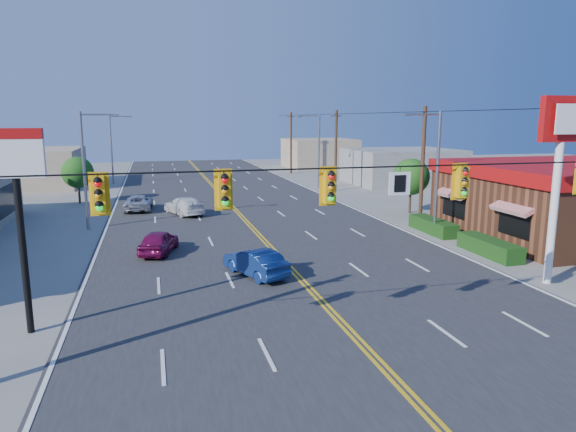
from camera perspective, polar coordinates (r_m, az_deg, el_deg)
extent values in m
plane|color=gray|center=(18.02, 8.08, -13.99)|extent=(160.00, 160.00, 0.00)
cube|color=#2D2D30|center=(36.41, -4.20, -1.14)|extent=(20.00, 120.00, 0.06)
cylinder|color=black|center=(16.46, 8.63, 5.37)|extent=(24.00, 0.05, 0.05)
cube|color=white|center=(17.03, 12.29, 3.55)|extent=(0.75, 0.04, 0.75)
cube|color=#D89E0C|center=(15.25, -20.26, 2.22)|extent=(0.55, 0.34, 1.25)
cube|color=#D89E0C|center=(15.31, -7.11, 2.84)|extent=(0.55, 0.34, 1.25)
cube|color=#D89E0C|center=(16.08, 4.64, 3.27)|extent=(0.55, 0.34, 1.25)
cube|color=#D89E0C|center=(18.19, 18.77, 3.60)|extent=(0.55, 0.34, 1.25)
cube|color=brown|center=(38.27, 29.28, 1.09)|extent=(14.00, 12.00, 4.00)
cube|color=#194214|center=(33.25, 18.42, -2.07)|extent=(1.20, 9.00, 0.90)
cylinder|color=white|center=(26.18, 27.44, 0.72)|extent=(0.36, 0.36, 7.00)
cube|color=#A50C0C|center=(25.87, 28.22, 9.47)|extent=(2.20, 0.36, 2.00)
cylinder|color=black|center=(20.06, -27.35, -3.47)|extent=(0.24, 0.24, 6.00)
cube|color=white|center=(19.59, -28.16, 5.65)|extent=(1.90, 0.30, 1.30)
cylinder|color=gray|center=(34.09, 16.23, 4.41)|extent=(0.20, 0.20, 8.00)
cylinder|color=gray|center=(33.36, 14.93, 10.89)|extent=(2.20, 0.12, 0.12)
cube|color=gray|center=(32.83, 13.23, 10.89)|extent=(0.50, 0.25, 0.15)
cylinder|color=gray|center=(55.96, 3.46, 7.13)|extent=(0.20, 0.20, 8.00)
cylinder|color=gray|center=(55.52, 2.41, 11.04)|extent=(2.20, 0.12, 0.12)
cube|color=gray|center=(55.20, 1.30, 10.99)|extent=(0.50, 0.25, 0.15)
cylinder|color=gray|center=(37.46, -21.71, 4.61)|extent=(0.20, 0.20, 8.00)
cylinder|color=gray|center=(37.18, -20.41, 10.53)|extent=(2.20, 0.12, 0.12)
cube|color=gray|center=(37.10, -18.69, 10.56)|extent=(0.50, 0.25, 0.15)
cylinder|color=gray|center=(63.29, -19.02, 6.99)|extent=(0.20, 0.20, 8.00)
cylinder|color=gray|center=(63.12, -18.23, 10.48)|extent=(2.20, 0.12, 0.12)
cube|color=gray|center=(63.07, -17.21, 10.49)|extent=(0.50, 0.25, 0.15)
cylinder|color=#47301E|center=(38.11, 14.71, 5.42)|extent=(0.28, 0.28, 8.40)
cylinder|color=#47301E|center=(54.46, 5.34, 7.22)|extent=(0.28, 0.28, 8.40)
cylinder|color=#47301E|center=(71.60, 0.33, 8.10)|extent=(0.28, 0.28, 8.40)
cylinder|color=#47301E|center=(42.59, 13.40, 1.73)|extent=(0.20, 0.20, 2.10)
sphere|color=#235B19|center=(42.35, 13.52, 4.25)|extent=(2.94, 2.94, 2.94)
cylinder|color=#47301E|center=(49.88, -22.19, 2.45)|extent=(0.20, 0.20, 2.00)
sphere|color=#235B19|center=(49.68, -22.34, 4.50)|extent=(2.80, 2.80, 2.80)
cube|color=gray|center=(62.23, 12.56, 5.41)|extent=(12.00, 10.00, 4.00)
cube|color=tan|center=(64.68, -26.91, 4.79)|extent=(11.00, 12.00, 4.20)
cube|color=tan|center=(81.32, 3.51, 6.98)|extent=(10.00, 10.00, 4.40)
imported|color=maroon|center=(29.77, -14.17, -2.89)|extent=(2.60, 4.15, 1.32)
imported|color=navy|center=(24.85, -3.63, -5.29)|extent=(2.77, 4.21, 1.31)
imported|color=white|center=(41.49, -11.45, 1.06)|extent=(3.39, 5.08, 1.37)
imported|color=silver|center=(44.22, -16.27, 1.37)|extent=(2.40, 4.71, 1.28)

